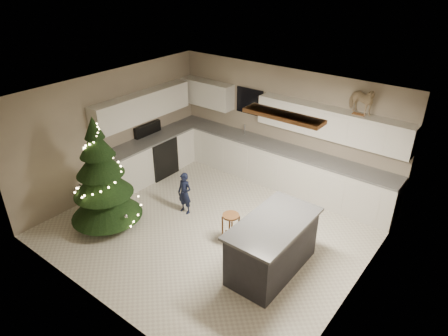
{
  "coord_description": "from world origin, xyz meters",
  "views": [
    {
      "loc": [
        4.01,
        -4.83,
        4.62
      ],
      "look_at": [
        0.0,
        0.35,
        1.15
      ],
      "focal_mm": 32.0,
      "sensor_mm": 36.0,
      "label": 1
    }
  ],
  "objects_px": {
    "rocking_horse": "(361,100)",
    "toddler": "(185,193)",
    "christmas_tree": "(102,183)",
    "island": "(272,246)",
    "bar_stool": "(231,221)"
  },
  "relations": [
    {
      "from": "rocking_horse",
      "to": "toddler",
      "type": "bearing_deg",
      "value": 151.14
    },
    {
      "from": "christmas_tree",
      "to": "rocking_horse",
      "type": "height_order",
      "value": "rocking_horse"
    },
    {
      "from": "island",
      "to": "bar_stool",
      "type": "xyz_separation_m",
      "value": [
        -0.98,
        0.18,
        -0.04
      ]
    },
    {
      "from": "island",
      "to": "bar_stool",
      "type": "height_order",
      "value": "island"
    },
    {
      "from": "island",
      "to": "toddler",
      "type": "distance_m",
      "value": 2.31
    },
    {
      "from": "bar_stool",
      "to": "christmas_tree",
      "type": "xyz_separation_m",
      "value": [
        -2.22,
        -1.02,
        0.48
      ]
    },
    {
      "from": "island",
      "to": "toddler",
      "type": "height_order",
      "value": "island"
    },
    {
      "from": "toddler",
      "to": "rocking_horse",
      "type": "height_order",
      "value": "rocking_horse"
    },
    {
      "from": "island",
      "to": "christmas_tree",
      "type": "relative_size",
      "value": 0.77
    },
    {
      "from": "island",
      "to": "rocking_horse",
      "type": "relative_size",
      "value": 2.55
    },
    {
      "from": "christmas_tree",
      "to": "bar_stool",
      "type": "bearing_deg",
      "value": 24.79
    },
    {
      "from": "bar_stool",
      "to": "island",
      "type": "bearing_deg",
      "value": -10.18
    },
    {
      "from": "christmas_tree",
      "to": "rocking_horse",
      "type": "xyz_separation_m",
      "value": [
        3.37,
        3.47,
        1.37
      ]
    },
    {
      "from": "christmas_tree",
      "to": "rocking_horse",
      "type": "bearing_deg",
      "value": 45.88
    },
    {
      "from": "bar_stool",
      "to": "toddler",
      "type": "distance_m",
      "value": 1.31
    }
  ]
}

